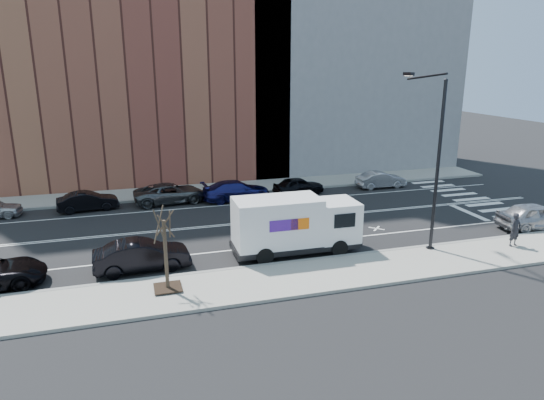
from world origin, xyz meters
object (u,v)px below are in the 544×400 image
near_parked_front (536,216)px  pedestrian (515,230)px  fedex_van (295,224)px  far_parked_b (88,201)px  driving_sedan (311,213)px

near_parked_front → pedestrian: size_ratio=2.53×
fedex_van → pedestrian: 12.02m
far_parked_b → driving_sedan: driving_sedan is taller
fedex_van → pedestrian: size_ratio=3.64×
driving_sedan → pedestrian: 11.43m
near_parked_front → fedex_van: bearing=94.4°
driving_sedan → pedestrian: bearing=-125.4°
far_parked_b → pedestrian: 26.79m
driving_sedan → pedestrian: (9.24, -6.72, 0.26)m
far_parked_b → pedestrian: (22.77, -14.12, 0.42)m
fedex_van → far_parked_b: size_ratio=1.69×
pedestrian → near_parked_front: bearing=23.0°
fedex_van → driving_sedan: 4.71m
fedex_van → far_parked_b: bearing=134.9°
near_parked_front → pedestrian: 4.41m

